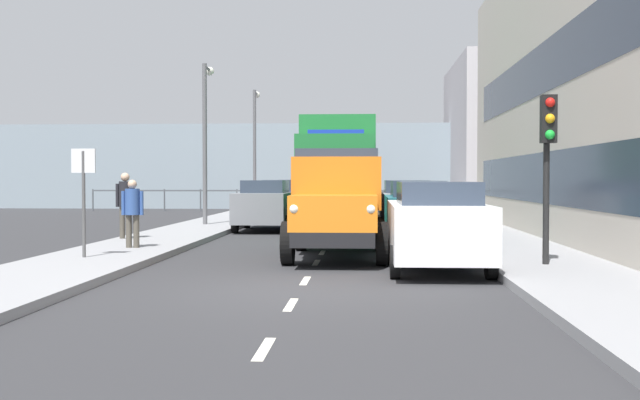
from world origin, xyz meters
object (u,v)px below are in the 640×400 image
car_maroon_oppositeside_2 (296,196)px  lamp_post_far (255,138)px  lorry_cargo_green (339,170)px  car_teal_kerbside_1 (417,211)px  car_white_kerbside_near (436,224)px  car_grey_oppositeside_0 (265,204)px  truck_vintage_orange (337,206)px  pedestrian_couple_b (125,200)px  traffic_light_near (548,142)px  street_sign (84,183)px  pedestrian_couple_a (132,208)px  lamp_post_promenade (206,127)px  car_navy_oppositeside_1 (283,200)px  car_silver_kerbside_2 (406,204)px

car_maroon_oppositeside_2 → lamp_post_far: lamp_post_far is taller
lorry_cargo_green → car_teal_kerbside_1: (-2.31, 5.95, -1.18)m
car_white_kerbside_near → lamp_post_far: size_ratio=0.73×
car_grey_oppositeside_0 → car_white_kerbside_near: bearing=113.4°
truck_vintage_orange → pedestrian_couple_b: 6.86m
car_teal_kerbside_1 → car_grey_oppositeside_0: same height
lorry_cargo_green → traffic_light_near: (-4.37, 12.11, 0.40)m
pedestrian_couple_b → lamp_post_far: (-0.92, -18.10, 2.60)m
traffic_light_near → lorry_cargo_green: bearing=-70.2°
street_sign → pedestrian_couple_b: bearing=-81.9°
car_white_kerbside_near → lamp_post_far: bearing=-73.5°
car_white_kerbside_near → traffic_light_near: traffic_light_near is taller
truck_vintage_orange → pedestrian_couple_a: bearing=-9.3°
lamp_post_far → car_grey_oppositeside_0: bearing=99.8°
car_grey_oppositeside_0 → pedestrian_couple_b: bearing=61.4°
pedestrian_couple_a → lamp_post_promenade: size_ratio=0.28×
car_navy_oppositeside_1 → car_silver_kerbside_2: bearing=132.6°
car_maroon_oppositeside_2 → pedestrian_couple_b: (3.07, 17.29, 0.31)m
pedestrian_couple_b → traffic_light_near: traffic_light_near is taller
pedestrian_couple_b → lamp_post_far: lamp_post_far is taller
lamp_post_promenade → pedestrian_couple_b: bearing=83.4°
lorry_cargo_green → lamp_post_far: bearing=-68.4°
car_silver_kerbside_2 → car_white_kerbside_near: bearing=90.0°
car_white_kerbside_near → car_grey_oppositeside_0: (4.83, -11.15, -0.00)m
truck_vintage_orange → car_teal_kerbside_1: bearing=-117.3°
car_silver_kerbside_2 → car_grey_oppositeside_0: same height
pedestrian_couple_a → car_maroon_oppositeside_2: bearing=-95.8°
car_grey_oppositeside_0 → traffic_light_near: size_ratio=1.29×
lorry_cargo_green → car_navy_oppositeside_1: 5.68m
car_navy_oppositeside_1 → pedestrian_couple_a: bearing=81.7°
street_sign → car_white_kerbside_near: bearing=175.7°
traffic_light_near → car_white_kerbside_near: bearing=-7.7°
lorry_cargo_green → truck_vintage_orange: bearing=91.8°
car_grey_oppositeside_0 → traffic_light_near: traffic_light_near is taller
car_white_kerbside_near → car_maroon_oppositeside_2: 23.30m
car_silver_kerbside_2 → car_navy_oppositeside_1: same height
car_maroon_oppositeside_2 → street_sign: 22.39m
car_navy_oppositeside_1 → lorry_cargo_green: bearing=116.9°
lamp_post_far → car_silver_kerbside_2: bearing=120.1°
lamp_post_far → car_white_kerbside_near: bearing=106.5°
car_navy_oppositeside_1 → traffic_light_near: bearing=112.0°
car_silver_kerbside_2 → traffic_light_near: traffic_light_near is taller
pedestrian_couple_a → street_sign: 2.35m
car_teal_kerbside_1 → pedestrian_couple_a: size_ratio=2.65×
car_navy_oppositeside_1 → traffic_light_near: size_ratio=1.40×
lamp_post_far → truck_vintage_orange: bearing=103.0°
truck_vintage_orange → lorry_cargo_green: (0.31, -9.84, 0.90)m
car_silver_kerbside_2 → car_maroon_oppositeside_2: size_ratio=1.07×
truck_vintage_orange → traffic_light_near: traffic_light_near is taller
car_maroon_oppositeside_2 → lamp_post_far: (2.16, -0.81, 2.91)m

